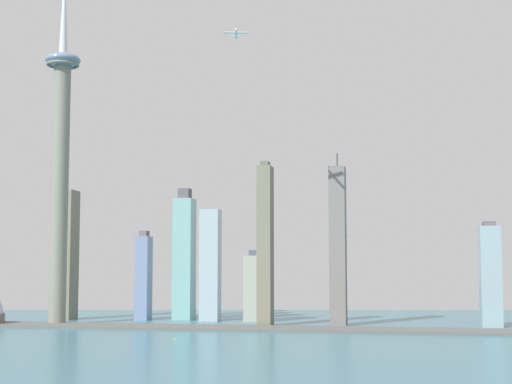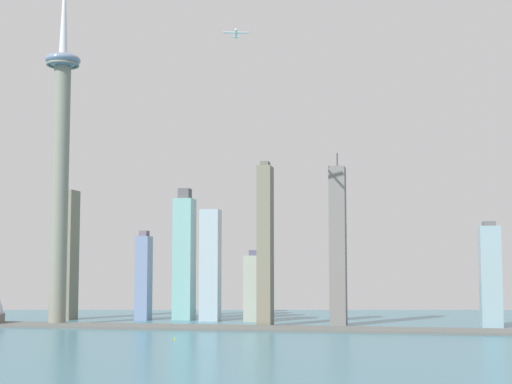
{
  "view_description": "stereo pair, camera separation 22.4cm",
  "coord_description": "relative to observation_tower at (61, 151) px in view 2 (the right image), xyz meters",
  "views": [
    {
      "loc": [
        133.1,
        -185.32,
        58.83
      ],
      "look_at": [
        4.19,
        513.07,
        124.34
      ],
      "focal_mm": 54.78,
      "sensor_mm": 36.0,
      "label": 1
    },
    {
      "loc": [
        133.32,
        -185.28,
        58.83
      ],
      "look_at": [
        4.19,
        513.07,
        124.34
      ],
      "focal_mm": 54.78,
      "sensor_mm": 36.0,
      "label": 2
    }
  ],
  "objects": [
    {
      "name": "observation_tower",
      "position": [
        0.0,
        0.0,
        0.0
      ],
      "size": [
        34.96,
        34.96,
        369.57
      ],
      "color": "gray",
      "rests_on": "ground"
    },
    {
      "name": "skyscraper_4",
      "position": [
        269.69,
        38.57,
        -93.99
      ],
      "size": [
        15.39,
        23.78,
        166.39
      ],
      "color": "slate",
      "rests_on": "ground"
    },
    {
      "name": "skyscraper_5",
      "position": [
        101.94,
        90.2,
        -104.03
      ],
      "size": [
        19.96,
        23.45,
        139.3
      ],
      "color": "#78AEAC",
      "rests_on": "ground"
    },
    {
      "name": "skyscraper_2",
      "position": [
        182.42,
        80.34,
        -135.58
      ],
      "size": [
        23.67,
        24.77,
        72.91
      ],
      "color": "#9AA291",
      "rests_on": "ground"
    },
    {
      "name": "waterfront_pier",
      "position": [
        195.61,
        -18.58,
        -169.15
      ],
      "size": [
        682.6,
        50.08,
        2.27
      ],
      "primitive_type": "cube",
      "color": "#5A5D59",
      "rests_on": "ground"
    },
    {
      "name": "skyscraper_3",
      "position": [
        -20.4,
        71.01,
        -101.44
      ],
      "size": [
        12.79,
        24.12,
        137.69
      ],
      "color": "slate",
      "rests_on": "ground"
    },
    {
      "name": "airplane",
      "position": [
        195.33,
        -86.46,
        82.62
      ],
      "size": [
        22.15,
        23.68,
        7.09
      ],
      "rotation": [
        0.0,
        0.0,
        4.93
      ],
      "color": "white"
    },
    {
      "name": "skyscraper_0",
      "position": [
        133.72,
        77.47,
        -112.58
      ],
      "size": [
        19.88,
        17.79,
        115.41
      ],
      "color": "#9EB2BE",
      "rests_on": "ground"
    },
    {
      "name": "skyscraper_1",
      "position": [
        201.86,
        19.77,
        -93.2
      ],
      "size": [
        13.19,
        22.44,
        157.04
      ],
      "color": "#726E5B",
      "rests_on": "ground"
    },
    {
      "name": "skyscraper_6",
      "position": [
        411.66,
        48.74,
        -122.32
      ],
      "size": [
        18.91,
        25.34,
        98.72
      ],
      "color": "#88A5AE",
      "rests_on": "ground"
    },
    {
      "name": "channel_buoy_1",
      "position": [
        156.43,
        -128.54,
        -169.0
      ],
      "size": [
        1.01,
        1.01,
        2.57
      ],
      "primitive_type": "cone",
      "color": "yellow",
      "rests_on": "ground"
    },
    {
      "name": "skyscraper_7",
      "position": [
        61.71,
        76.0,
        -125.22
      ],
      "size": [
        13.86,
        18.2,
        93.8
      ],
      "color": "#7083AA",
      "rests_on": "ground"
    }
  ]
}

